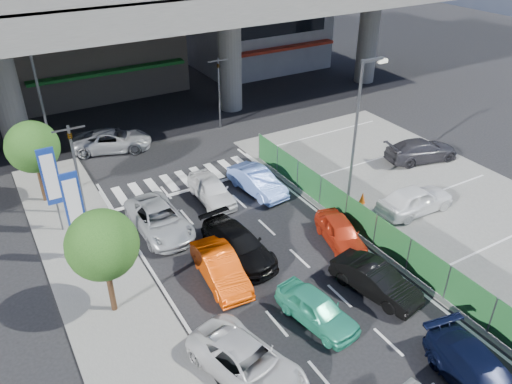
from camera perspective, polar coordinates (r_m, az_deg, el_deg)
ground at (r=21.44m, az=6.08°, el=-13.18°), size 120.00×120.00×0.00m
parking_lot at (r=29.08m, az=21.58°, el=-2.28°), size 12.00×28.00×0.06m
sidewalk_left at (r=22.01m, az=-15.82°, el=-12.82°), size 4.00×30.00×0.12m
fence_run at (r=24.29m, az=15.04°, el=-5.46°), size 0.16×22.00×1.80m
expressway at (r=36.01m, az=-15.28°, el=19.99°), size 64.00×14.00×10.75m
building_east at (r=51.80m, az=-0.19°, el=20.82°), size 12.00×10.90×12.00m
traffic_light_left at (r=26.70m, az=-20.24°, el=4.66°), size 1.60×1.24×5.20m
traffic_light_right at (r=36.31m, az=-4.31°, el=13.13°), size 1.60×1.24×5.20m
street_lamp_right at (r=26.72m, az=11.69°, el=7.95°), size 1.65×0.22×8.00m
street_lamp_left at (r=31.95m, az=-23.11°, el=9.89°), size 1.65×0.22×8.00m
signboard_near at (r=23.43m, az=-20.08°, el=-1.46°), size 0.80×0.14×4.70m
signboard_far at (r=26.02m, az=-22.38°, el=1.35°), size 0.80×0.14×4.70m
tree_near at (r=19.94m, az=-17.15°, el=-5.82°), size 2.80×2.80×4.80m
tree_far at (r=29.04m, az=-24.17°, el=4.70°), size 2.80×2.80×4.80m
minivan_navy_back at (r=19.68m, az=24.46°, el=-18.78°), size 2.75×5.02×1.38m
sedan_white_mid_left at (r=18.55m, az=-0.97°, el=-18.94°), size 3.35×5.19×1.33m
taxi_teal_mid at (r=20.56m, az=6.98°, el=-13.13°), size 2.13×3.97×1.28m
hatch_black_mid_right at (r=22.26m, az=13.51°, el=-9.78°), size 2.24×4.27×1.34m
taxi_orange_left at (r=22.31m, az=-4.08°, el=-8.65°), size 1.80×4.29×1.38m
sedan_black_mid at (r=23.64m, az=-2.05°, el=-6.00°), size 2.28×4.88×1.38m
taxi_orange_right at (r=24.84m, az=9.66°, el=-4.58°), size 2.40×4.03×1.29m
wagon_silver_front_left at (r=25.83m, az=-10.98°, el=-3.09°), size 2.43×5.03×1.38m
sedan_white_front_mid at (r=28.02m, az=-5.11°, el=0.27°), size 1.76×4.10×1.38m
kei_truck_front_right at (r=28.74m, az=0.13°, el=1.24°), size 1.96×4.34×1.38m
crossing_wagon_silver at (r=35.07m, az=-16.08°, el=5.70°), size 5.62×3.98×1.42m
parked_sedan_white at (r=28.11m, az=17.75°, el=-0.80°), size 4.48×1.87×1.52m
parked_sedan_dgrey at (r=33.95m, az=18.39°, el=4.56°), size 5.12×2.95×1.40m
traffic_cone at (r=28.36m, az=12.07°, el=-0.63°), size 0.46×0.46×0.67m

